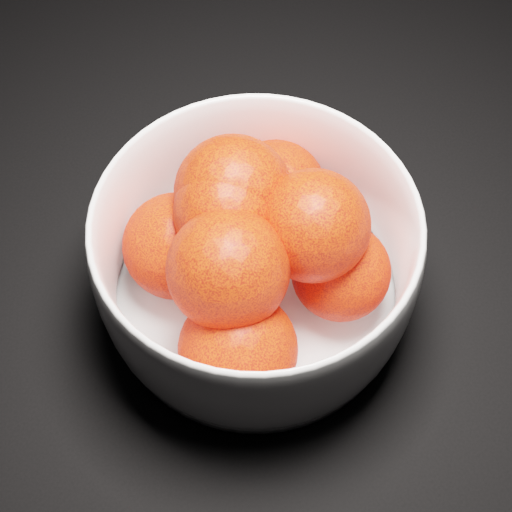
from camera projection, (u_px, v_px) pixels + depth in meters
ground at (329, 3)px, 0.73m from camera, size 3.00×3.00×0.00m
bowl at (256, 260)px, 0.50m from camera, size 0.23×0.23×0.11m
orange_pile at (251, 245)px, 0.49m from camera, size 0.17×0.18×0.13m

